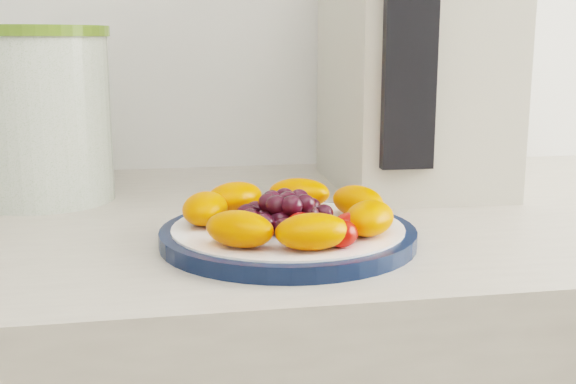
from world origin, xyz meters
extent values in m
cylinder|color=black|center=(0.05, 1.07, 0.91)|extent=(0.24, 0.24, 0.01)
cylinder|color=white|center=(0.05, 1.07, 0.91)|extent=(0.22, 0.22, 0.02)
cylinder|color=#375C1B|center=(-0.20, 1.30, 1.00)|extent=(0.16, 0.16, 0.19)
cylinder|color=#527023|center=(-0.20, 1.30, 1.10)|extent=(0.17, 0.17, 0.01)
cube|color=#B9B2A1|center=(0.26, 1.32, 1.07)|extent=(0.20, 0.28, 0.34)
cube|color=black|center=(0.21, 1.18, 1.08)|extent=(0.06, 0.02, 0.25)
ellipsoid|color=#FE4F00|center=(0.13, 1.09, 0.93)|extent=(0.06, 0.07, 0.03)
ellipsoid|color=#FE4F00|center=(0.08, 1.14, 0.93)|extent=(0.07, 0.06, 0.03)
ellipsoid|color=#FE4F00|center=(0.01, 1.13, 0.93)|extent=(0.08, 0.07, 0.03)
ellipsoid|color=#FE4F00|center=(-0.02, 1.09, 0.93)|extent=(0.06, 0.07, 0.03)
ellipsoid|color=#FE4F00|center=(0.00, 1.01, 0.93)|extent=(0.08, 0.07, 0.03)
ellipsoid|color=#FE4F00|center=(0.06, 0.99, 0.93)|extent=(0.07, 0.05, 0.03)
ellipsoid|color=#FE4F00|center=(0.12, 1.02, 0.93)|extent=(0.07, 0.08, 0.03)
ellipsoid|color=black|center=(0.05, 1.07, 0.93)|extent=(0.02, 0.02, 0.02)
ellipsoid|color=black|center=(0.07, 1.07, 0.93)|extent=(0.02, 0.02, 0.02)
ellipsoid|color=black|center=(0.06, 1.08, 0.93)|extent=(0.02, 0.02, 0.02)
ellipsoid|color=black|center=(0.04, 1.08, 0.93)|extent=(0.02, 0.02, 0.02)
ellipsoid|color=black|center=(0.03, 1.07, 0.93)|extent=(0.02, 0.02, 0.02)
ellipsoid|color=black|center=(0.04, 1.05, 0.93)|extent=(0.02, 0.02, 0.02)
ellipsoid|color=black|center=(0.06, 1.05, 0.93)|extent=(0.02, 0.02, 0.02)
ellipsoid|color=black|center=(0.09, 1.08, 0.93)|extent=(0.02, 0.02, 0.02)
ellipsoid|color=black|center=(0.08, 1.09, 0.93)|extent=(0.02, 0.02, 0.02)
ellipsoid|color=black|center=(0.06, 1.10, 0.93)|extent=(0.02, 0.02, 0.02)
ellipsoid|color=black|center=(0.04, 1.10, 0.93)|extent=(0.02, 0.02, 0.02)
ellipsoid|color=black|center=(0.03, 1.09, 0.93)|extent=(0.02, 0.02, 0.02)
ellipsoid|color=black|center=(0.02, 1.08, 0.93)|extent=(0.02, 0.02, 0.02)
ellipsoid|color=black|center=(0.02, 1.06, 0.93)|extent=(0.02, 0.02, 0.02)
ellipsoid|color=black|center=(0.03, 1.04, 0.93)|extent=(0.02, 0.02, 0.02)
ellipsoid|color=black|center=(0.04, 1.03, 0.93)|extent=(0.02, 0.02, 0.02)
ellipsoid|color=black|center=(0.06, 1.03, 0.93)|extent=(0.02, 0.02, 0.02)
ellipsoid|color=black|center=(0.05, 1.07, 0.94)|extent=(0.02, 0.02, 0.02)
ellipsoid|color=black|center=(0.07, 1.08, 0.94)|extent=(0.02, 0.02, 0.02)
ellipsoid|color=black|center=(0.05, 1.08, 0.94)|extent=(0.02, 0.02, 0.02)
ellipsoid|color=black|center=(0.04, 1.08, 0.94)|extent=(0.02, 0.02, 0.02)
ellipsoid|color=black|center=(0.03, 1.07, 0.94)|extent=(0.02, 0.02, 0.02)
ellipsoid|color=black|center=(0.04, 1.05, 0.94)|extent=(0.02, 0.02, 0.02)
ellipsoid|color=black|center=(0.05, 1.05, 0.94)|extent=(0.02, 0.02, 0.02)
ellipsoid|color=black|center=(0.07, 1.05, 0.94)|extent=(0.02, 0.02, 0.02)
ellipsoid|color=red|center=(0.07, 1.01, 0.93)|extent=(0.03, 0.03, 0.02)
ellipsoid|color=red|center=(0.10, 1.02, 0.93)|extent=(0.04, 0.03, 0.02)
ellipsoid|color=red|center=(0.09, 0.99, 0.93)|extent=(0.04, 0.04, 0.02)
ellipsoid|color=red|center=(0.06, 1.02, 0.93)|extent=(0.04, 0.04, 0.02)
camera|label=1|loc=(-0.07, 0.42, 1.09)|focal=45.00mm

